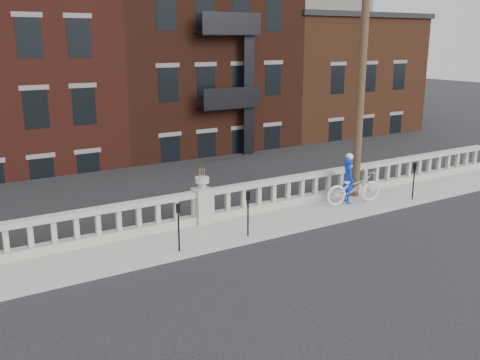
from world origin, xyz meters
name	(u,v)px	position (x,y,z in m)	size (l,w,h in m)	color
ground	(275,270)	(0.00, 0.00, 0.00)	(120.00, 120.00, 0.00)	black
sidewalk	(218,233)	(0.00, 3.00, 0.07)	(32.00, 2.20, 0.15)	gray
balustrade	(203,207)	(0.00, 3.95, 0.64)	(28.00, 0.34, 1.03)	gray
planter_pedestal	(202,201)	(0.00, 3.95, 0.83)	(0.55, 0.55, 1.76)	gray
lower_level	(63,93)	(0.56, 23.04, 2.63)	(80.00, 44.00, 20.80)	#605E59
utility_pole	(363,55)	(6.20, 3.60, 5.24)	(1.60, 0.28, 10.00)	#422D1E
parking_meter_c	(178,222)	(-1.68, 2.15, 1.00)	(0.10, 0.09, 1.36)	black
parking_meter_d	(248,209)	(0.55, 2.15, 1.00)	(0.10, 0.09, 1.36)	black
parking_meter_e	(414,177)	(7.63, 2.15, 1.00)	(0.10, 0.09, 1.36)	black
bicycle	(354,188)	(5.48, 2.95, 0.72)	(0.75, 2.16, 1.14)	white
cyclist	(348,180)	(5.34, 3.09, 0.99)	(0.61, 0.40, 1.68)	#0D2EC8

